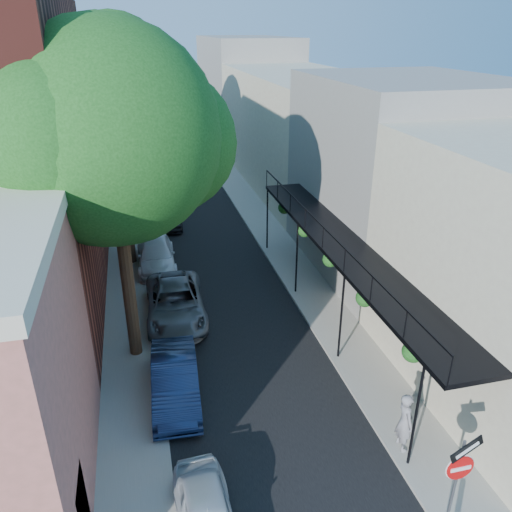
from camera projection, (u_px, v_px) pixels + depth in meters
road_surface at (182, 189)px, 36.80m from camera, size 6.00×64.00×0.01m
sidewalk_left at (126, 193)px, 35.91m from camera, size 2.00×64.00×0.12m
sidewalk_right at (235, 185)px, 37.64m from camera, size 2.00×64.00×0.12m
buildings_left at (32, 131)px, 31.63m from camera, size 10.10×59.10×12.00m
buildings_right at (302, 125)px, 36.43m from camera, size 9.80×55.00×10.00m
sign_post at (459, 471)px, 11.05m from camera, size 0.89×0.17×2.99m
oak_near at (125, 137)px, 15.37m from camera, size 7.48×6.80×11.42m
oak_mid at (125, 121)px, 22.72m from camera, size 6.60×6.00×10.20m
oak_far at (123, 75)px, 30.20m from camera, size 7.70×7.00×11.90m
parked_car_b at (175, 380)px, 15.98m from camera, size 1.68×4.24×1.37m
parked_car_c at (176, 303)px, 20.39m from camera, size 2.52×5.13×1.40m
parked_car_d at (156, 255)px, 24.77m from camera, size 1.88×4.49×1.30m
parked_car_e at (170, 217)px, 29.85m from camera, size 1.72×3.61×1.19m
parked_car_f at (166, 196)px, 33.36m from camera, size 1.89×4.06×1.29m
pedestrian at (405, 422)px, 13.81m from camera, size 0.48×0.70×1.84m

